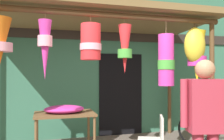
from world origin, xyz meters
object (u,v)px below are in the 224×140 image
(folding_chair, at_px, (155,137))
(vendor_in_orange, at_px, (205,118))
(parked_bicycle, at_px, (219,128))
(display_table, at_px, (65,117))
(flower_heap_on_table, at_px, (65,109))

(folding_chair, distance_m, vendor_in_orange, 1.19)
(folding_chair, xyz_separation_m, parked_bicycle, (1.90, 0.84, -0.16))
(display_table, distance_m, vendor_in_orange, 2.70)
(flower_heap_on_table, distance_m, folding_chair, 1.79)
(flower_heap_on_table, height_order, parked_bicycle, flower_heap_on_table)
(folding_chair, bearing_deg, parked_bicycle, 23.80)
(parked_bicycle, bearing_deg, display_table, 174.05)
(flower_heap_on_table, xyz_separation_m, parked_bicycle, (3.23, -0.32, -0.49))
(vendor_in_orange, bearing_deg, flower_heap_on_table, 123.09)
(parked_bicycle, relative_size, vendor_in_orange, 1.00)
(display_table, relative_size, parked_bicycle, 0.67)
(flower_heap_on_table, distance_m, vendor_in_orange, 2.67)
(flower_heap_on_table, relative_size, vendor_in_orange, 0.45)
(parked_bicycle, distance_m, vendor_in_orange, 2.69)
(parked_bicycle, bearing_deg, folding_chair, -156.20)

